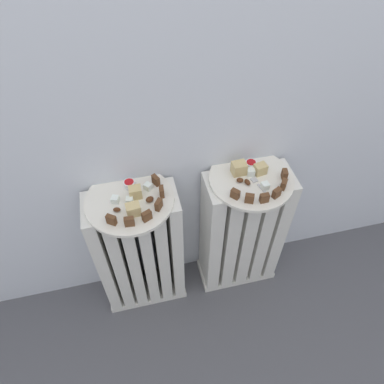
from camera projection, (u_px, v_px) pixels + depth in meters
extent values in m
plane|color=#4C4C51|center=(208.00, 340.00, 1.45)|extent=(6.00, 6.00, 0.00)
cube|color=silver|center=(147.00, 287.00, 1.59)|extent=(0.33, 0.16, 0.03)
cube|color=silver|center=(104.00, 257.00, 1.34)|extent=(0.04, 0.16, 0.58)
cube|color=silver|center=(118.00, 254.00, 1.35)|extent=(0.04, 0.16, 0.58)
cube|color=silver|center=(133.00, 252.00, 1.36)|extent=(0.04, 0.16, 0.58)
cube|color=silver|center=(147.00, 249.00, 1.37)|extent=(0.04, 0.16, 0.58)
cube|color=silver|center=(161.00, 246.00, 1.37)|extent=(0.04, 0.16, 0.58)
cube|color=silver|center=(175.00, 243.00, 1.38)|extent=(0.04, 0.16, 0.58)
cube|color=silver|center=(235.00, 268.00, 1.65)|extent=(0.33, 0.16, 0.03)
cube|color=silver|center=(211.00, 236.00, 1.40)|extent=(0.05, 0.16, 0.58)
cube|color=silver|center=(226.00, 233.00, 1.41)|extent=(0.05, 0.16, 0.58)
cube|color=silver|center=(242.00, 230.00, 1.42)|extent=(0.05, 0.16, 0.58)
cube|color=silver|center=(257.00, 227.00, 1.43)|extent=(0.05, 0.16, 0.58)
cube|color=silver|center=(273.00, 224.00, 1.44)|extent=(0.05, 0.16, 0.58)
cylinder|color=silver|center=(130.00, 200.00, 1.14)|extent=(0.29, 0.29, 0.01)
cylinder|color=silver|center=(251.00, 179.00, 1.20)|extent=(0.29, 0.29, 0.01)
cube|color=#56351E|center=(111.00, 220.00, 1.06)|extent=(0.03, 0.03, 0.03)
cube|color=#56351E|center=(129.00, 222.00, 1.05)|extent=(0.03, 0.02, 0.03)
cube|color=#56351E|center=(147.00, 216.00, 1.07)|extent=(0.03, 0.03, 0.03)
cube|color=#56351E|center=(159.00, 205.00, 1.10)|extent=(0.03, 0.03, 0.03)
cube|color=#56351E|center=(162.00, 192.00, 1.13)|extent=(0.02, 0.03, 0.03)
cube|color=#56351E|center=(156.00, 180.00, 1.17)|extent=(0.03, 0.03, 0.03)
cube|color=tan|center=(135.00, 192.00, 1.13)|extent=(0.04, 0.03, 0.04)
cube|color=tan|center=(133.00, 210.00, 1.08)|extent=(0.05, 0.04, 0.04)
cube|color=white|center=(130.00, 200.00, 1.12)|extent=(0.03, 0.03, 0.02)
cube|color=white|center=(148.00, 187.00, 1.16)|extent=(0.03, 0.03, 0.02)
cube|color=white|center=(115.00, 200.00, 1.12)|extent=(0.03, 0.03, 0.02)
ellipsoid|color=#4C2814|center=(150.00, 199.00, 1.12)|extent=(0.03, 0.03, 0.02)
ellipsoid|color=#4C2814|center=(117.00, 210.00, 1.10)|extent=(0.03, 0.02, 0.02)
cylinder|color=white|center=(129.00, 184.00, 1.16)|extent=(0.04, 0.04, 0.02)
cylinder|color=#B21419|center=(129.00, 183.00, 1.16)|extent=(0.03, 0.03, 0.01)
cube|color=#56351E|center=(235.00, 194.00, 1.13)|extent=(0.03, 0.03, 0.03)
cube|color=#56351E|center=(249.00, 198.00, 1.12)|extent=(0.03, 0.03, 0.03)
cube|color=#56351E|center=(264.00, 198.00, 1.12)|extent=(0.03, 0.02, 0.03)
cube|color=#56351E|center=(277.00, 193.00, 1.13)|extent=(0.03, 0.03, 0.03)
cube|color=#56351E|center=(284.00, 184.00, 1.16)|extent=(0.03, 0.03, 0.03)
cube|color=#56351E|center=(285.00, 174.00, 1.19)|extent=(0.02, 0.03, 0.03)
cube|color=tan|center=(239.00, 168.00, 1.20)|extent=(0.05, 0.04, 0.04)
cube|color=tan|center=(260.00, 169.00, 1.20)|extent=(0.05, 0.04, 0.04)
cube|color=white|center=(265.00, 186.00, 1.16)|extent=(0.03, 0.03, 0.02)
cube|color=white|center=(251.00, 172.00, 1.20)|extent=(0.03, 0.03, 0.03)
ellipsoid|color=#4C2814|center=(247.00, 182.00, 1.17)|extent=(0.02, 0.03, 0.02)
ellipsoid|color=#4C2814|center=(240.00, 180.00, 1.18)|extent=(0.03, 0.03, 0.01)
cylinder|color=white|center=(251.00, 164.00, 1.23)|extent=(0.04, 0.04, 0.02)
cylinder|color=#B21419|center=(251.00, 163.00, 1.23)|extent=(0.03, 0.03, 0.01)
cube|color=#B7B7BC|center=(263.00, 190.00, 1.16)|extent=(0.02, 0.06, 0.00)
cube|color=#B7B7BC|center=(254.00, 180.00, 1.19)|extent=(0.02, 0.03, 0.00)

